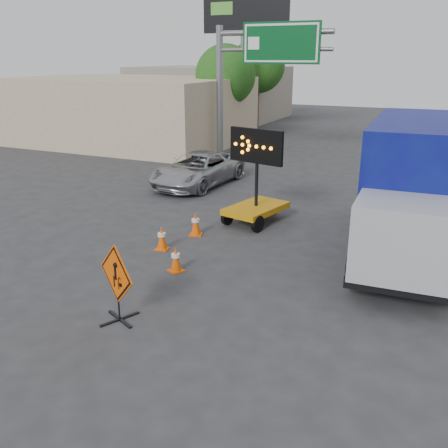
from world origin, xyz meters
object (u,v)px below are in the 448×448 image
Objects in this scene: construction_sign at (117,281)px; pickup_truck at (198,169)px; arrow_board at (256,203)px; box_truck at (412,195)px.

construction_sign is 11.67m from pickup_truck.
arrow_board is 0.63× the size of pickup_truck.
box_truck is at bearing -22.18° from pickup_truck.
box_truck reaches higher than construction_sign.
arrow_board is at bearing 169.72° from box_truck.
arrow_board is at bearing 113.35° from construction_sign.
box_truck is (4.84, -0.62, 0.96)m from arrow_board.
box_truck is (5.05, 6.67, 0.76)m from construction_sign.
pickup_truck is at bearing 151.49° from arrow_board.
pickup_truck is 0.64× the size of box_truck.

